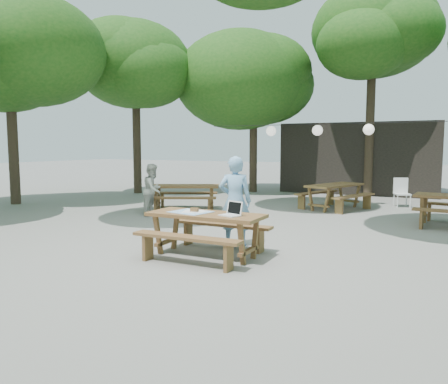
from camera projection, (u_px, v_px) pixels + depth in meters
ground at (250, 238)px, 9.00m from camera, size 80.00×80.00×0.00m
pavilion at (362, 158)px, 17.97m from camera, size 6.00×3.00×2.80m
main_picnic_table at (206, 234)px, 7.51m from camera, size 2.00×1.58×0.75m
picnic_table_nw at (185, 197)px, 12.84m from camera, size 2.40×2.25×0.75m
picnic_table_far_e at (334, 196)px, 13.12m from camera, size 2.16×2.34×0.75m
woman at (235, 201)px, 8.28m from camera, size 0.72×0.57×1.71m
second_person at (153, 190)px, 11.92m from camera, size 0.62×0.75×1.41m
plastic_chair at (402, 199)px, 13.61m from camera, size 0.57×0.57×0.90m
laptop at (232, 212)px, 7.21m from camera, size 0.40×0.35×0.24m
tabletop_clutter at (192, 211)px, 7.60m from camera, size 0.74×0.66×0.08m
paper_lanterns at (318, 130)px, 14.17m from camera, size 9.00×0.34×0.38m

